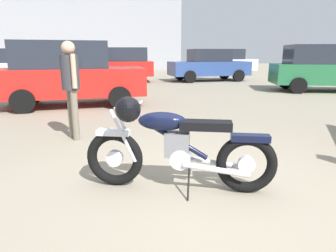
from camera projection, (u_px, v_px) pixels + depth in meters
ground_plane at (196, 185)px, 3.37m from camera, size 80.00×80.00×0.00m
vintage_motorcycle at (174, 146)px, 3.15m from camera, size 2.06×0.72×1.07m
bystander at (71, 80)px, 4.94m from camera, size 0.30×0.40×1.66m
red_hatchback_near at (69, 73)px, 8.21m from camera, size 4.14×2.36×1.78m
dark_sedan_left at (209, 65)px, 15.81m from camera, size 4.44×2.48×1.67m
white_estate_far at (108, 64)px, 15.09m from camera, size 4.83×2.25×1.74m
silver_sedan_mid at (219, 61)px, 20.38m from camera, size 4.78×2.14×1.74m
pale_sedan_back at (323, 68)px, 11.41m from camera, size 4.14×2.36×1.78m
industrial_building at (99, 33)px, 33.21m from camera, size 18.77×15.22×13.88m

